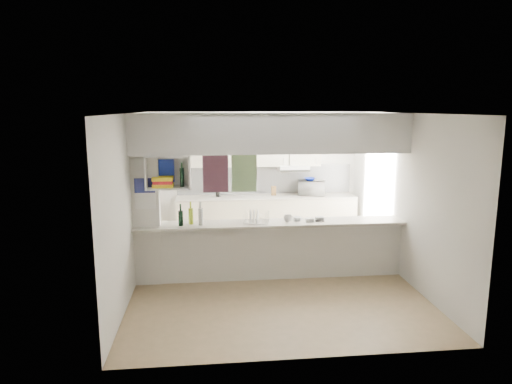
{
  "coord_description": "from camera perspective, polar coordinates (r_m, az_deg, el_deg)",
  "views": [
    {
      "loc": [
        -0.97,
        -6.85,
        2.68
      ],
      "look_at": [
        -0.18,
        0.5,
        1.31
      ],
      "focal_mm": 32.0,
      "sensor_mm": 36.0,
      "label": 1
    }
  ],
  "objects": [
    {
      "name": "microwave",
      "position": [
        9.38,
        6.96,
        0.53
      ],
      "size": [
        0.61,
        0.48,
        0.3
      ],
      "primitive_type": "imported",
      "rotation": [
        0.0,
        0.0,
        2.9
      ],
      "color": "white",
      "rests_on": "bench_top"
    },
    {
      "name": "wine_bottles",
      "position": [
        7.0,
        -8.11,
        -3.03
      ],
      "size": [
        0.37,
        0.15,
        0.37
      ],
      "color": "black",
      "rests_on": "breakfast_bar"
    },
    {
      "name": "kitchen_run",
      "position": [
        9.25,
        1.04,
        -1.07
      ],
      "size": [
        3.6,
        0.63,
        2.24
      ],
      "color": "#EAE3C6",
      "rests_on": "floor"
    },
    {
      "name": "floor",
      "position": [
        7.42,
        1.85,
        -10.68
      ],
      "size": [
        4.8,
        4.8,
        0.0
      ],
      "primitive_type": "plane",
      "color": "#988058",
      "rests_on": "ground"
    },
    {
      "name": "wall_back",
      "position": [
        9.4,
        -0.12,
        2.07
      ],
      "size": [
        4.2,
        0.0,
        4.2
      ],
      "primitive_type": "plane",
      "rotation": [
        1.57,
        0.0,
        0.0
      ],
      "color": "silver",
      "rests_on": "floor"
    },
    {
      "name": "knife_block",
      "position": [
        9.28,
        2.22,
        0.16
      ],
      "size": [
        0.1,
        0.08,
        0.19
      ],
      "primitive_type": "cube",
      "rotation": [
        0.0,
        0.0,
        -0.03
      ],
      "color": "brown",
      "rests_on": "bench_top"
    },
    {
      "name": "servery_partition",
      "position": [
        6.97,
        0.51,
        2.08
      ],
      "size": [
        4.2,
        0.5,
        2.6
      ],
      "color": "silver",
      "rests_on": "floor"
    },
    {
      "name": "dish_rack",
      "position": [
        7.1,
        0.04,
        -3.16
      ],
      "size": [
        0.44,
        0.36,
        0.21
      ],
      "rotation": [
        0.0,
        0.0,
        -0.2
      ],
      "color": "silver",
      "rests_on": "breakfast_bar"
    },
    {
      "name": "wall_left",
      "position": [
        7.08,
        -15.18,
        -1.11
      ],
      "size": [
        0.0,
        4.8,
        4.8
      ],
      "primitive_type": "plane",
      "rotation": [
        1.57,
        0.0,
        1.57
      ],
      "color": "silver",
      "rests_on": "floor"
    },
    {
      "name": "cubby_shelf",
      "position": [
        6.88,
        -11.04,
        2.21
      ],
      "size": [
        0.65,
        0.35,
        0.5
      ],
      "color": "white",
      "rests_on": "bulkhead"
    },
    {
      "name": "wall_right",
      "position": [
        7.63,
        17.72,
        -0.42
      ],
      "size": [
        0.0,
        4.8,
        4.8
      ],
      "primitive_type": "plane",
      "rotation": [
        1.57,
        0.0,
        -1.57
      ],
      "color": "silver",
      "rests_on": "floor"
    },
    {
      "name": "ceiling",
      "position": [
        6.92,
        1.98,
        9.83
      ],
      "size": [
        4.8,
        4.8,
        0.0
      ],
      "primitive_type": "plane",
      "color": "white",
      "rests_on": "wall_back"
    },
    {
      "name": "plastic_tubs",
      "position": [
        7.25,
        6.42,
        -3.38
      ],
      "size": [
        0.49,
        0.21,
        0.06
      ],
      "color": "silver",
      "rests_on": "breakfast_bar"
    },
    {
      "name": "utensil_jar",
      "position": [
        9.16,
        -4.75,
        -0.19
      ],
      "size": [
        0.09,
        0.09,
        0.13
      ],
      "primitive_type": "cylinder",
      "color": "black",
      "rests_on": "bench_top"
    },
    {
      "name": "bowl",
      "position": [
        9.34,
        6.73,
        1.6
      ],
      "size": [
        0.23,
        0.23,
        0.06
      ],
      "primitive_type": "imported",
      "color": "navy",
      "rests_on": "microwave"
    },
    {
      "name": "cup",
      "position": [
        7.11,
        4.0,
        -3.29
      ],
      "size": [
        0.14,
        0.14,
        0.11
      ],
      "primitive_type": "imported",
      "rotation": [
        0.0,
        0.0,
        0.02
      ],
      "color": "white",
      "rests_on": "dish_rack"
    }
  ]
}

